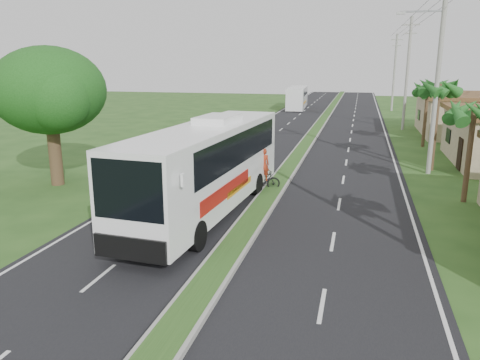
# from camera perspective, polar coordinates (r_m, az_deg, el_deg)

# --- Properties ---
(ground) EXTENTS (180.00, 180.00, 0.00)m
(ground) POSITION_cam_1_polar(r_m,az_deg,el_deg) (14.40, -4.44, -13.37)
(ground) COLOR #26481A
(ground) RESTS_ON ground
(road_asphalt) EXTENTS (14.00, 160.00, 0.02)m
(road_asphalt) POSITION_cam_1_polar(r_m,az_deg,el_deg) (33.02, 6.75, 2.43)
(road_asphalt) COLOR black
(road_asphalt) RESTS_ON ground
(median_strip) EXTENTS (1.20, 160.00, 0.18)m
(median_strip) POSITION_cam_1_polar(r_m,az_deg,el_deg) (33.00, 6.75, 2.59)
(median_strip) COLOR gray
(median_strip) RESTS_ON ground
(lane_edge_left) EXTENTS (0.12, 160.00, 0.01)m
(lane_edge_left) POSITION_cam_1_polar(r_m,az_deg,el_deg) (34.52, -4.35, 2.99)
(lane_edge_left) COLOR silver
(lane_edge_left) RESTS_ON ground
(lane_edge_right) EXTENTS (0.12, 160.00, 0.01)m
(lane_edge_right) POSITION_cam_1_polar(r_m,az_deg,el_deg) (32.84, 18.41, 1.72)
(lane_edge_right) COLOR silver
(lane_edge_right) RESTS_ON ground
(shop_far) EXTENTS (8.60, 11.60, 3.82)m
(shop_far) POSITION_cam_1_polar(r_m,az_deg,el_deg) (49.28, 25.97, 7.22)
(shop_far) COLOR #9C886A
(shop_far) RESTS_ON ground
(palm_verge_b) EXTENTS (2.40, 2.40, 5.05)m
(palm_verge_b) POSITION_cam_1_polar(r_m,az_deg,el_deg) (24.73, 26.64, 7.34)
(palm_verge_b) COLOR #473321
(palm_verge_b) RESTS_ON ground
(palm_verge_c) EXTENTS (2.40, 2.40, 5.85)m
(palm_verge_c) POSITION_cam_1_polar(r_m,az_deg,el_deg) (31.44, 23.12, 10.24)
(palm_verge_c) COLOR #473321
(palm_verge_c) RESTS_ON ground
(palm_verge_d) EXTENTS (2.40, 2.40, 5.25)m
(palm_verge_d) POSITION_cam_1_polar(r_m,az_deg,el_deg) (40.45, 21.93, 10.16)
(palm_verge_d) COLOR #473321
(palm_verge_d) RESTS_ON ground
(shade_tree) EXTENTS (6.30, 6.00, 7.54)m
(shade_tree) POSITION_cam_1_polar(r_m,az_deg,el_deg) (27.51, -22.40, 9.72)
(shade_tree) COLOR #473321
(shade_tree) RESTS_ON ground
(utility_pole_b) EXTENTS (3.20, 0.28, 12.00)m
(utility_pole_b) POSITION_cam_1_polar(r_m,az_deg,el_deg) (30.37, 22.98, 12.31)
(utility_pole_b) COLOR gray
(utility_pole_b) RESTS_ON ground
(utility_pole_c) EXTENTS (1.60, 0.28, 11.00)m
(utility_pole_c) POSITION_cam_1_polar(r_m,az_deg,el_deg) (50.26, 19.72, 12.21)
(utility_pole_c) COLOR gray
(utility_pole_c) RESTS_ON ground
(utility_pole_d) EXTENTS (1.60, 0.28, 10.50)m
(utility_pole_d) POSITION_cam_1_polar(r_m,az_deg,el_deg) (70.21, 18.30, 12.43)
(utility_pole_d) COLOR gray
(utility_pole_d) RESTS_ON ground
(coach_bus_main) EXTENTS (3.64, 13.39, 4.28)m
(coach_bus_main) POSITION_cam_1_polar(r_m,az_deg,el_deg) (20.78, -3.89, 2.18)
(coach_bus_main) COLOR white
(coach_bus_main) RESTS_ON ground
(coach_bus_far) EXTENTS (2.94, 10.98, 3.17)m
(coach_bus_far) POSITION_cam_1_polar(r_m,az_deg,el_deg) (70.45, 7.00, 10.07)
(coach_bus_far) COLOR white
(coach_bus_far) RESTS_ON ground
(motorcyclist) EXTENTS (1.89, 1.16, 2.30)m
(motorcyclist) POSITION_cam_1_polar(r_m,az_deg,el_deg) (24.77, 2.84, 0.52)
(motorcyclist) COLOR black
(motorcyclist) RESTS_ON ground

